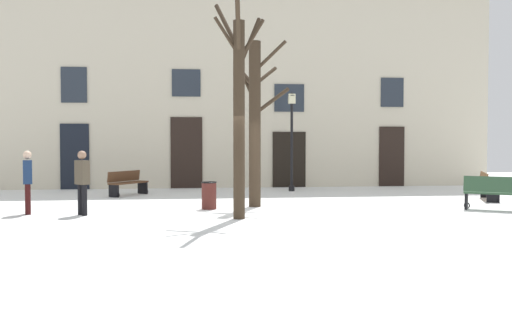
{
  "coord_description": "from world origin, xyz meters",
  "views": [
    {
      "loc": [
        -2.0,
        -15.22,
        1.97
      ],
      "look_at": [
        0.0,
        1.64,
        1.34
      ],
      "focal_mm": 41.78,
      "sensor_mm": 36.0,
      "label": 1
    }
  ],
  "objects": [
    {
      "name": "tree_near_facade",
      "position": [
        -0.02,
        1.7,
        2.52
      ],
      "size": [
        1.61,
        1.22,
        4.74
      ],
      "color": "#382B1E",
      "rests_on": "ground"
    },
    {
      "name": "building_facade",
      "position": [
        -0.0,
        8.41,
        4.15
      ],
      "size": [
        20.95,
        0.6,
        8.22
      ],
      "color": "beige",
      "rests_on": "ground"
    },
    {
      "name": "bench_far_corner",
      "position": [
        6.3,
        -0.0,
        0.48
      ],
      "size": [
        1.54,
        1.2,
        0.94
      ],
      "rotation": [
        0.0,
        0.0,
        2.59
      ],
      "color": "#2D4C33",
      "rests_on": "ground"
    },
    {
      "name": "streetlamp",
      "position": [
        1.9,
        6.43,
        2.24
      ],
      "size": [
        0.3,
        0.3,
        3.66
      ],
      "color": "black",
      "rests_on": "ground"
    },
    {
      "name": "ground_plane",
      "position": [
        0.0,
        0.0,
        0.0
      ],
      "size": [
        33.52,
        33.52,
        0.0
      ],
      "primitive_type": "plane",
      "color": "white"
    },
    {
      "name": "person_near_bench",
      "position": [
        -4.61,
        0.28,
        0.91
      ],
      "size": [
        0.41,
        0.43,
        1.65
      ],
      "rotation": [
        0.0,
        0.0,
        2.28
      ],
      "color": "black",
      "rests_on": "ground"
    },
    {
      "name": "litter_bin",
      "position": [
        -1.36,
        1.22,
        0.38
      ],
      "size": [
        0.44,
        0.44,
        0.76
      ],
      "color": "#4C1E19",
      "rests_on": "ground"
    },
    {
      "name": "bench_by_litter_bin",
      "position": [
        7.51,
        2.59,
        0.45
      ],
      "size": [
        1.03,
        1.77,
        0.88
      ],
      "rotation": [
        0.0,
        0.0,
        1.2
      ],
      "color": "brown",
      "rests_on": "ground"
    },
    {
      "name": "tree_right_of_center",
      "position": [
        -0.71,
        -0.83,
        2.75
      ],
      "size": [
        1.27,
        2.08,
        5.5
      ],
      "color": "#382B1E",
      "rests_on": "ground"
    },
    {
      "name": "person_crossing_plaza",
      "position": [
        -6.05,
        0.67,
        0.91
      ],
      "size": [
        0.31,
        0.42,
        1.64
      ],
      "rotation": [
        0.0,
        0.0,
        1.83
      ],
      "color": "#350F0F",
      "rests_on": "ground"
    },
    {
      "name": "bench_facing_shops",
      "position": [
        -3.98,
        5.47,
        0.43
      ],
      "size": [
        1.32,
        1.54,
        0.84
      ],
      "rotation": [
        0.0,
        0.0,
        0.93
      ],
      "color": "#51331E",
      "rests_on": "ground"
    }
  ]
}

